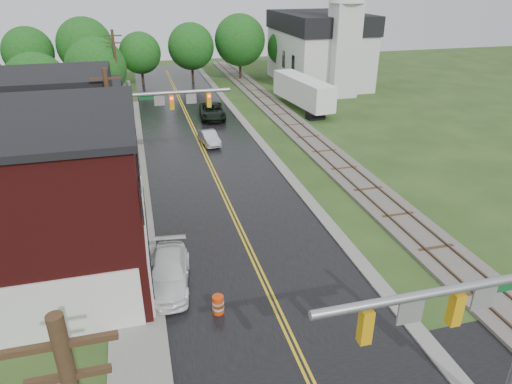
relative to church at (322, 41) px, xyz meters
name	(u,v)px	position (x,y,z in m)	size (l,w,h in m)	color
main_road	(206,156)	(-20.00, -23.74, -5.83)	(10.00, 90.00, 0.02)	black
curb_right	(252,133)	(-14.60, -18.74, -5.83)	(0.80, 70.00, 0.12)	gray
sidewalk_left	(132,187)	(-26.20, -28.74, -5.83)	(2.40, 50.00, 0.12)	gray
yellow_house	(54,147)	(-31.00, -27.74, -2.63)	(8.00, 7.00, 6.40)	tan
darkred_building	(82,123)	(-30.00, -18.74, -3.63)	(7.00, 6.00, 4.40)	#3F0F0C
church	(322,41)	(0.00, 0.00, 0.00)	(10.40, 18.40, 20.00)	silver
railroad	(297,128)	(-10.00, -18.74, -5.73)	(3.20, 80.00, 0.30)	#59544C
traffic_signal_near	(475,319)	(-16.53, -51.74, -0.87)	(7.34, 0.30, 7.20)	gray
traffic_signal_far	(162,110)	(-23.47, -26.74, -0.86)	(7.34, 0.43, 7.20)	gray
utility_pole_b	(114,139)	(-26.80, -31.74, -1.11)	(1.80, 0.28, 9.00)	#382616
utility_pole_c	(117,73)	(-26.80, -9.74, -1.11)	(1.80, 0.28, 9.00)	#382616
tree_left_c	(39,87)	(-33.85, -13.84, -1.32)	(6.00, 6.00, 7.65)	black
tree_left_e	(97,70)	(-28.85, -7.84, -1.02)	(6.40, 6.40, 8.16)	black
suv_dark	(212,111)	(-17.50, -12.70, -5.06)	(2.56, 5.55, 1.54)	black
sedan_silver	(209,138)	(-19.20, -20.93, -5.24)	(1.27, 3.63, 1.20)	#B6B6BC
pickup_white	(168,273)	(-24.59, -41.08, -5.12)	(1.99, 4.90, 1.42)	white
semi_trailer	(303,91)	(-6.93, -11.79, -3.70)	(3.61, 11.23, 3.56)	black
construction_barrel	(218,305)	(-22.64, -43.76, -5.38)	(0.51, 0.51, 0.92)	#D43D09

